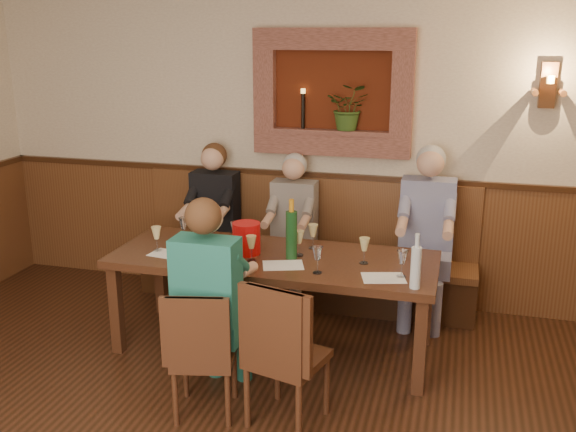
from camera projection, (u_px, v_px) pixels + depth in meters
name	position (u px, v px, depth m)	size (l,w,h in m)	color
room_shell	(147.00, 144.00, 2.72)	(6.04, 6.04, 2.82)	#C5AF94
wainscoting	(164.00, 412.00, 3.08)	(6.02, 6.02, 1.15)	#5B321A
wall_niche	(337.00, 98.00, 5.41)	(1.36, 0.30, 1.06)	#501C0B
wall_sconce	(548.00, 86.00, 4.94)	(0.25, 0.20, 0.35)	#5B321A
dining_table	(273.00, 265.00, 4.77)	(2.40, 0.90, 0.75)	#3A1F11
bench	(303.00, 266.00, 5.74)	(3.00, 0.45, 1.11)	#381E0F
chair_near_left	(205.00, 377.00, 4.04)	(0.45, 0.45, 0.86)	#3A1F11
chair_near_right	(286.00, 382.00, 3.94)	(0.51, 0.51, 0.95)	#3A1F11
person_bench_left	(213.00, 235.00, 5.78)	(0.41, 0.50, 1.40)	black
person_bench_mid	(292.00, 245.00, 5.60)	(0.39, 0.48, 1.35)	#5F5956
person_bench_right	(425.00, 250.00, 5.29)	(0.44, 0.54, 1.47)	navy
person_chair_front	(213.00, 318.00, 4.12)	(0.41, 0.50, 1.40)	#1C6063
spittoon_bucket	(246.00, 238.00, 4.77)	(0.21, 0.21, 0.24)	red
wine_bottle_green_a	(291.00, 234.00, 4.64)	(0.11, 0.11, 0.45)	#19471E
wine_bottle_green_b	(205.00, 225.00, 4.99)	(0.07, 0.07, 0.36)	#19471E
water_bottle	(416.00, 266.00, 4.11)	(0.08, 0.08, 0.37)	silver
tasting_sheet_a	(168.00, 254.00, 4.78)	(0.26, 0.18, 0.00)	white
tasting_sheet_b	(283.00, 265.00, 4.55)	(0.29, 0.20, 0.00)	white
tasting_sheet_c	(383.00, 278.00, 4.32)	(0.29, 0.20, 0.00)	white
tasting_sheet_d	(200.00, 262.00, 4.61)	(0.25, 0.18, 0.00)	white
wine_glass_0	(157.00, 239.00, 4.83)	(0.08, 0.08, 0.19)	#D6C780
wine_glass_1	(184.00, 229.00, 5.07)	(0.08, 0.08, 0.19)	white
wine_glass_2	(184.00, 247.00, 4.65)	(0.08, 0.08, 0.19)	#D6C780
wine_glass_3	(235.00, 234.00, 4.94)	(0.08, 0.08, 0.19)	white
wine_glass_4	(251.00, 248.00, 4.61)	(0.08, 0.08, 0.19)	#D6C780
wine_glass_5	(299.00, 243.00, 4.73)	(0.08, 0.08, 0.19)	#D6C780
wine_glass_6	(318.00, 260.00, 4.38)	(0.08, 0.08, 0.19)	white
wine_glass_7	(364.00, 251.00, 4.57)	(0.08, 0.08, 0.19)	#D6C780
wine_glass_8	(402.00, 264.00, 4.31)	(0.08, 0.08, 0.19)	white
wine_glass_9	(228.00, 254.00, 4.50)	(0.08, 0.08, 0.19)	#D6C780
wine_glass_10	(313.00, 236.00, 4.89)	(0.08, 0.08, 0.19)	#D6C780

